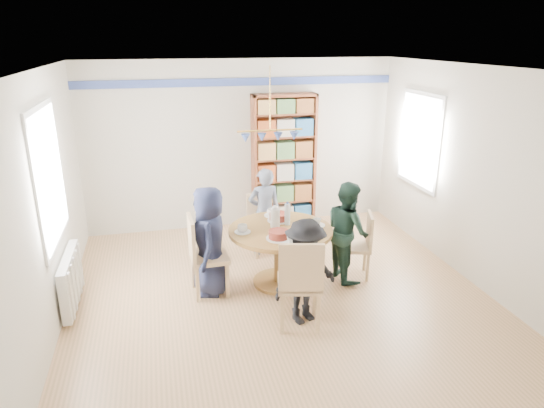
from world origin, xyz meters
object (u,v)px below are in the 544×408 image
object	(u,v)px
chair_left	(202,252)
person_near	(305,272)
chair_near	(300,281)
bookshelf	(284,162)
radiator	(71,280)
chair_far	(262,220)
person_left	(210,241)
person_right	(347,231)
dining_table	(280,243)
chair_right	(361,242)
person_far	(264,212)

from	to	relation	value
chair_left	person_near	xyz separation A→B (m)	(1.02, -0.87, 0.05)
chair_near	bookshelf	bearing A→B (deg)	78.31
radiator	chair_far	distance (m)	2.69
chair_left	person_left	size ratio (longest dim) A/B	0.74
person_right	chair_far	bearing A→B (deg)	34.61
chair_near	person_left	distance (m)	1.33
dining_table	bookshelf	world-z (taller)	bookshelf
chair_left	chair_right	bearing A→B (deg)	-0.19
radiator	person_near	size ratio (longest dim) A/B	0.83
chair_right	person_near	bearing A→B (deg)	-140.29
chair_near	person_far	distance (m)	1.98
dining_table	person_near	size ratio (longest dim) A/B	1.08
chair_right	chair_far	distance (m)	1.53
chair_near	chair_far	bearing A→B (deg)	88.86
dining_table	chair_right	distance (m)	1.08
dining_table	person_right	size ratio (longest dim) A/B	0.99
chair_left	bookshelf	bearing A→B (deg)	53.03
radiator	person_right	xyz separation A→B (m)	(3.38, -0.04, 0.30)
chair_right	bookshelf	distance (m)	2.23
person_right	person_far	world-z (taller)	person_right
dining_table	person_far	distance (m)	0.93
person_left	bookshelf	bearing A→B (deg)	152.19
chair_near	bookshelf	distance (m)	3.19
person_left	dining_table	bearing A→B (deg)	98.83
person_right	chair_left	bearing A→B (deg)	84.81
person_left	person_right	world-z (taller)	person_left
chair_near	person_far	world-z (taller)	person_far
person_near	bookshelf	xyz separation A→B (m)	(0.54, 2.95, 0.46)
chair_far	person_near	world-z (taller)	person_near
chair_left	person_near	distance (m)	1.34
person_left	person_near	bearing A→B (deg)	53.72
chair_right	dining_table	bearing A→B (deg)	177.30
dining_table	chair_far	bearing A→B (deg)	90.86
chair_right	person_left	bearing A→B (deg)	179.02
chair_left	person_right	bearing A→B (deg)	0.05
person_right	bookshelf	bearing A→B (deg)	2.79
radiator	person_left	world-z (taller)	person_left
person_near	chair_right	bearing A→B (deg)	20.58
radiator	dining_table	distance (m)	2.51
person_far	person_left	bearing A→B (deg)	44.43
chair_left	chair_far	distance (m)	1.45
chair_right	chair_near	xyz separation A→B (m)	(-1.13, -1.00, 0.10)
chair_far	person_left	distance (m)	1.37
person_near	dining_table	bearing A→B (deg)	73.24
chair_far	chair_near	distance (m)	2.08
person_far	bookshelf	world-z (taller)	bookshelf
chair_near	person_left	xyz separation A→B (m)	(-0.83, 1.03, 0.10)
chair_left	person_left	world-z (taller)	person_left
chair_near	person_right	size ratio (longest dim) A/B	0.80
chair_right	person_right	size ratio (longest dim) A/B	0.66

